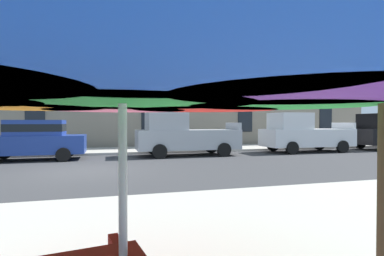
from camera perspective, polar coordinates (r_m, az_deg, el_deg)
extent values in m
plane|color=#38383A|center=(11.27, -19.20, -7.56)|extent=(120.00, 120.00, 0.00)
cube|color=#B2ADA3|center=(18.01, -17.84, -4.13)|extent=(56.00, 3.60, 0.12)
cube|color=gray|center=(26.89, -17.23, 14.63)|extent=(41.13, 12.00, 16.00)
cube|color=#9E937F|center=(20.16, -17.65, 5.36)|extent=(40.31, 0.08, 0.36)
cube|color=#9E937F|center=(20.64, -17.70, 14.25)|extent=(40.31, 0.08, 0.36)
cube|color=black|center=(21.59, -27.40, 19.10)|extent=(1.10, 0.06, 14.80)
cube|color=black|center=(21.36, -7.95, 19.41)|extent=(1.10, 0.06, 14.80)
cube|color=black|center=(23.25, 9.93, 17.87)|extent=(1.10, 0.06, 14.80)
cube|color=black|center=(26.81, 23.79, 15.51)|extent=(1.10, 0.06, 14.80)
cube|color=navy|center=(15.19, -27.59, -2.74)|extent=(4.40, 1.76, 0.80)
cube|color=navy|center=(15.13, -27.06, 0.05)|extent=(2.30, 1.55, 0.68)
cube|color=black|center=(15.13, -27.06, 0.05)|extent=(2.32, 1.57, 0.32)
cylinder|color=black|center=(16.40, -31.61, -3.91)|extent=(0.60, 0.22, 0.60)
cylinder|color=black|center=(14.13, -22.89, -4.61)|extent=(0.60, 0.22, 0.60)
cylinder|color=black|center=(15.87, -22.08, -3.99)|extent=(0.60, 0.22, 0.60)
cube|color=#A8AAB2|center=(15.36, -0.81, -2.13)|extent=(5.10, 1.90, 0.96)
cube|color=#A8AAB2|center=(15.09, -4.85, 1.34)|extent=(1.90, 1.75, 0.90)
cube|color=#A8AAB2|center=(16.14, 7.70, 0.36)|extent=(0.16, 1.75, 0.36)
cylinder|color=black|center=(16.76, 3.60, -3.51)|extent=(0.68, 0.22, 0.68)
cylinder|color=black|center=(14.98, 6.00, -4.06)|extent=(0.68, 0.22, 0.68)
cylinder|color=black|center=(16.00, -7.18, -3.73)|extent=(0.68, 0.22, 0.68)
cylinder|color=black|center=(14.13, -6.05, -4.37)|extent=(0.68, 0.22, 0.68)
cube|color=silver|center=(18.40, 20.64, -1.67)|extent=(5.10, 1.90, 0.96)
cube|color=silver|center=(17.76, 17.79, 1.25)|extent=(1.90, 1.75, 0.90)
cube|color=silver|center=(19.94, 26.38, 0.39)|extent=(0.16, 1.75, 0.36)
cylinder|color=black|center=(20.14, 22.66, -2.82)|extent=(0.68, 0.22, 0.68)
cylinder|color=black|center=(18.69, 26.28, -3.14)|extent=(0.68, 0.22, 0.68)
cylinder|color=black|center=(18.36, 14.88, -3.14)|extent=(0.68, 0.22, 0.68)
cylinder|color=black|center=(16.75, 18.18, -3.56)|extent=(0.68, 0.22, 0.68)
cube|color=black|center=(21.81, 31.60, 1.10)|extent=(1.90, 1.75, 0.90)
cylinder|color=black|center=(22.17, 28.91, -2.52)|extent=(0.68, 0.22, 0.68)
cylinder|color=silver|center=(2.20, -12.77, -13.20)|extent=(0.06, 0.06, 2.28)
cone|color=green|center=(2.53, 16.48, 9.30)|extent=(1.47, 1.47, 0.47)
cone|color=red|center=(3.17, 2.37, 7.68)|extent=(1.47, 1.47, 0.47)
cone|color=#E5668C|center=(3.37, -13.87, 7.25)|extent=(1.47, 1.47, 0.47)
cone|color=orange|center=(3.11, -29.99, 7.66)|extent=(1.47, 1.47, 0.47)
cone|color=#662D9E|center=(1.63, 22.14, 13.90)|extent=(1.47, 1.47, 0.47)
cone|color=green|center=(2.17, -12.87, 11.80)|extent=(1.83, 1.83, 0.55)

